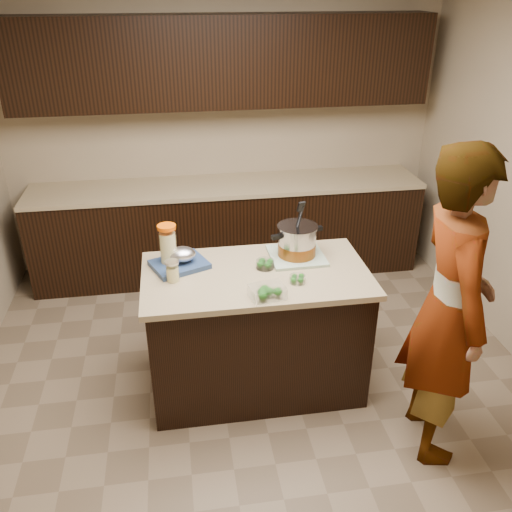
# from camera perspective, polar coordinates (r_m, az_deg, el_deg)

# --- Properties ---
(ground_plane) EXTENTS (4.00, 4.00, 0.00)m
(ground_plane) POSITION_cam_1_polar(r_m,az_deg,el_deg) (4.00, -0.00, -13.10)
(ground_plane) COLOR brown
(ground_plane) RESTS_ON ground
(room_shell) EXTENTS (4.04, 4.04, 2.72)m
(room_shell) POSITION_cam_1_polar(r_m,az_deg,el_deg) (3.17, -0.00, 11.24)
(room_shell) COLOR tan
(room_shell) RESTS_ON ground
(back_cabinets) EXTENTS (3.60, 0.63, 2.33)m
(back_cabinets) POSITION_cam_1_polar(r_m,az_deg,el_deg) (5.05, -3.11, 8.19)
(back_cabinets) COLOR black
(back_cabinets) RESTS_ON ground
(island) EXTENTS (1.46, 0.81, 0.90)m
(island) POSITION_cam_1_polar(r_m,az_deg,el_deg) (3.72, -0.00, -7.79)
(island) COLOR black
(island) RESTS_ON ground
(dish_towel) EXTENTS (0.37, 0.37, 0.02)m
(dish_towel) POSITION_cam_1_polar(r_m,az_deg,el_deg) (3.68, 4.28, 0.04)
(dish_towel) COLOR #5B8860
(dish_towel) RESTS_ON island
(stock_pot) EXTENTS (0.37, 0.34, 0.38)m
(stock_pot) POSITION_cam_1_polar(r_m,az_deg,el_deg) (3.64, 4.34, 1.43)
(stock_pot) COLOR #B7B7BC
(stock_pot) RESTS_ON dish_towel
(lemonade_pitcher) EXTENTS (0.16, 0.16, 0.29)m
(lemonade_pitcher) POSITION_cam_1_polar(r_m,az_deg,el_deg) (3.54, -9.23, 0.87)
(lemonade_pitcher) COLOR #D7CC83
(lemonade_pitcher) RESTS_ON island
(mason_jar) EXTENTS (0.11, 0.11, 0.15)m
(mason_jar) POSITION_cam_1_polar(r_m,az_deg,el_deg) (3.40, -8.78, -1.63)
(mason_jar) COLOR #D7CC83
(mason_jar) RESTS_ON island
(broccoli_tub_left) EXTENTS (0.12, 0.12, 0.06)m
(broccoli_tub_left) POSITION_cam_1_polar(r_m,az_deg,el_deg) (3.53, 0.96, -0.89)
(broccoli_tub_left) COLOR silver
(broccoli_tub_left) RESTS_ON island
(broccoli_tub_right) EXTENTS (0.11, 0.11, 0.05)m
(broccoli_tub_right) POSITION_cam_1_polar(r_m,az_deg,el_deg) (3.37, 4.38, -2.47)
(broccoli_tub_right) COLOR silver
(broccoli_tub_right) RESTS_ON island
(broccoli_tub_rect) EXTENTS (0.23, 0.18, 0.07)m
(broccoli_tub_rect) POSITION_cam_1_polar(r_m,az_deg,el_deg) (3.21, 1.20, -3.84)
(broccoli_tub_rect) COLOR silver
(broccoli_tub_rect) RESTS_ON island
(blue_tray) EXTENTS (0.42, 0.38, 0.13)m
(blue_tray) POSITION_cam_1_polar(r_m,az_deg,el_deg) (3.57, -7.94, -0.48)
(blue_tray) COLOR navy
(blue_tray) RESTS_ON island
(person) EXTENTS (0.55, 0.75, 1.90)m
(person) POSITION_cam_1_polar(r_m,az_deg,el_deg) (3.20, 19.65, -5.28)
(person) COLOR gray
(person) RESTS_ON ground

